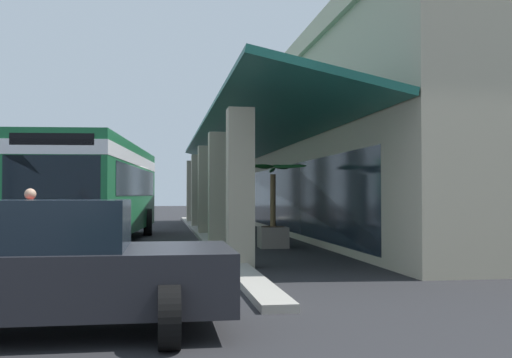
{
  "coord_description": "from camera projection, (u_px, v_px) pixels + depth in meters",
  "views": [
    {
      "loc": [
        21.73,
        1.64,
        1.53
      ],
      "look_at": [
        5.77,
        4.15,
        1.95
      ],
      "focal_mm": 42.46,
      "sensor_mm": 36.0,
      "label": 1
    }
  ],
  "objects": [
    {
      "name": "curb_strip",
      "position": [
        202.0,
        234.0,
        22.62
      ],
      "size": [
        30.15,
        0.5,
        0.12
      ],
      "primitive_type": "cube",
      "color": "#9E998E",
      "rests_on": "ground"
    },
    {
      "name": "ground",
      "position": [
        334.0,
        236.0,
        22.4
      ],
      "size": [
        120.0,
        120.0,
        0.0
      ],
      "primitive_type": "plane",
      "color": "#262628"
    },
    {
      "name": "potted_palm",
      "position": [
        273.0,
        224.0,
        17.4
      ],
      "size": [
        1.76,
        1.64,
        2.44
      ],
      "color": "gray",
      "rests_on": "ground"
    },
    {
      "name": "parked_sedan_charcoal",
      "position": [
        26.0,
        266.0,
        6.62
      ],
      "size": [
        2.46,
        4.41,
        1.47
      ],
      "color": "#232328",
      "rests_on": "ground"
    },
    {
      "name": "pedestrian",
      "position": [
        30.0,
        226.0,
        11.66
      ],
      "size": [
        0.67,
        0.36,
        1.65
      ],
      "color": "#38383D",
      "rests_on": "ground"
    },
    {
      "name": "plaza_building",
      "position": [
        443.0,
        149.0,
        24.2
      ],
      "size": [
        25.43,
        16.64,
        6.69
      ],
      "color": "#B2A88E",
      "rests_on": "ground"
    },
    {
      "name": "transit_bus",
      "position": [
        98.0,
        185.0,
        19.56
      ],
      "size": [
        11.39,
        3.54,
        3.34
      ],
      "color": "#196638",
      "rests_on": "ground"
    }
  ]
}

